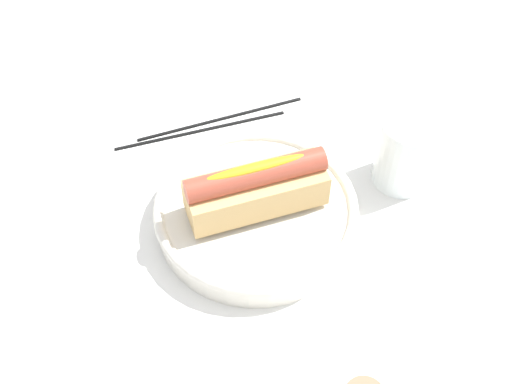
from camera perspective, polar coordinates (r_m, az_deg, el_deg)
ground_plane at (r=0.75m, az=2.28°, el=-2.57°), size 2.40×2.40×0.00m
serving_bowl at (r=0.74m, az=-0.00°, el=-1.78°), size 0.23×0.23×0.03m
hotdog_front at (r=0.70m, az=-0.00°, el=0.41°), size 0.15×0.05×0.06m
water_glass at (r=0.78m, az=12.67°, el=3.21°), size 0.07×0.07×0.09m
chopstick_near at (r=0.85m, az=-4.73°, el=5.34°), size 0.22×0.01×0.01m
chopstick_far at (r=0.86m, az=-3.01°, el=6.34°), size 0.22×0.01×0.01m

